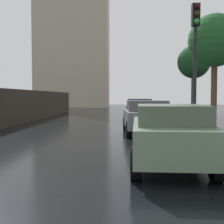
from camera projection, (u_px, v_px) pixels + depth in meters
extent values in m
cube|color=navy|center=(139.00, 111.00, 20.73)|extent=(1.81, 4.22, 0.57)
cube|color=navy|center=(139.00, 103.00, 20.57)|extent=(1.53, 2.11, 0.54)
cylinder|color=black|center=(127.00, 114.00, 22.12)|extent=(0.24, 0.67, 0.67)
cylinder|color=black|center=(148.00, 114.00, 22.11)|extent=(0.24, 0.67, 0.67)
cylinder|color=black|center=(129.00, 117.00, 19.38)|extent=(0.24, 0.67, 0.67)
cylinder|color=black|center=(153.00, 117.00, 19.37)|extent=(0.24, 0.67, 0.67)
cube|color=slate|center=(147.00, 118.00, 13.16)|extent=(2.04, 4.07, 0.67)
cube|color=#494D50|center=(147.00, 106.00, 13.11)|extent=(1.71, 1.86, 0.43)
cylinder|color=black|center=(126.00, 123.00, 14.48)|extent=(0.25, 0.66, 0.65)
cylinder|color=black|center=(161.00, 123.00, 14.49)|extent=(0.25, 0.66, 0.65)
cylinder|color=black|center=(129.00, 129.00, 11.86)|extent=(0.25, 0.66, 0.65)
cylinder|color=black|center=(172.00, 129.00, 11.87)|extent=(0.25, 0.66, 0.65)
cube|color=slate|center=(169.00, 137.00, 6.98)|extent=(1.76, 3.87, 0.69)
cube|color=#4D5C49|center=(171.00, 114.00, 6.69)|extent=(1.50, 2.13, 0.40)
cylinder|color=black|center=(136.00, 143.00, 8.31)|extent=(0.24, 0.65, 0.64)
cylinder|color=black|center=(192.00, 144.00, 8.19)|extent=(0.24, 0.65, 0.64)
cylinder|color=black|center=(136.00, 164.00, 5.80)|extent=(0.24, 0.65, 0.64)
cylinder|color=black|center=(217.00, 165.00, 5.68)|extent=(0.24, 0.65, 0.64)
cylinder|color=black|center=(195.00, 83.00, 10.50)|extent=(0.12, 0.12, 3.86)
cube|color=black|center=(196.00, 15.00, 10.39)|extent=(0.26, 0.26, 0.75)
sphere|color=#360503|center=(197.00, 6.00, 10.20)|extent=(0.17, 0.17, 0.17)
sphere|color=#392405|center=(197.00, 14.00, 10.21)|extent=(0.17, 0.17, 0.17)
sphere|color=green|center=(197.00, 21.00, 10.23)|extent=(0.17, 0.17, 0.17)
cylinder|color=#4C3823|center=(214.00, 93.00, 16.16)|extent=(0.32, 0.32, 3.57)
sphere|color=#1E5123|center=(215.00, 40.00, 16.02)|extent=(2.78, 2.78, 2.78)
cylinder|color=#4C3823|center=(193.00, 96.00, 21.64)|extent=(0.31, 0.31, 3.23)
sphere|color=#19421E|center=(194.00, 62.00, 21.52)|extent=(2.29, 2.29, 2.29)
cube|color=#B2A88E|center=(74.00, 31.00, 47.66)|extent=(10.94, 8.40, 23.65)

